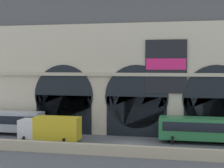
# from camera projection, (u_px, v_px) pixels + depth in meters

# --- Properties ---
(ground_plane) EXTENTS (200.00, 200.00, 0.00)m
(ground_plane) POSITION_uv_depth(u_px,v_px,m) (131.00, 145.00, 40.24)
(ground_plane) COLOR #54565B
(quay_parapet_wall) EXTENTS (90.00, 0.70, 1.15)m
(quay_parapet_wall) POSITION_uv_depth(u_px,v_px,m) (123.00, 151.00, 35.25)
(quay_parapet_wall) COLOR #BCAD8C
(quay_parapet_wall) RESTS_ON ground
(station_building) EXTENTS (42.28, 4.98, 19.69)m
(station_building) POSITION_uv_depth(u_px,v_px,m) (139.00, 64.00, 46.84)
(station_building) COLOR beige
(station_building) RESTS_ON ground
(bus_west) EXTENTS (11.00, 3.25, 3.10)m
(bus_west) POSITION_uv_depth(u_px,v_px,m) (4.00, 121.00, 46.61)
(bus_west) COLOR #ADB2B7
(bus_west) RESTS_ON ground
(box_truck_midwest) EXTENTS (7.50, 2.91, 3.12)m
(box_truck_midwest) POSITION_uv_depth(u_px,v_px,m) (51.00, 128.00, 41.75)
(box_truck_midwest) COLOR white
(box_truck_midwest) RESTS_ON ground
(bus_mideast) EXTENTS (11.00, 3.25, 3.10)m
(bus_mideast) POSITION_uv_depth(u_px,v_px,m) (206.00, 129.00, 40.91)
(bus_mideast) COLOR #2D7A42
(bus_mideast) RESTS_ON ground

